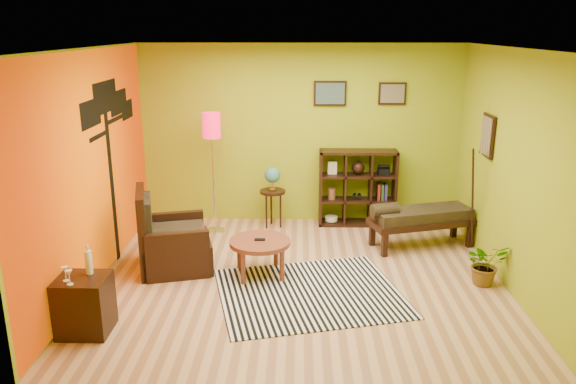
{
  "coord_description": "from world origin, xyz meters",
  "views": [
    {
      "loc": [
        -0.01,
        -6.45,
        3.03
      ],
      "look_at": [
        -0.15,
        0.25,
        1.05
      ],
      "focal_mm": 35.0,
      "sensor_mm": 36.0,
      "label": 1
    }
  ],
  "objects_px": {
    "coffee_table": "(260,245)",
    "cube_shelf": "(358,188)",
    "floor_lamp": "(212,136)",
    "bench": "(419,217)",
    "armchair": "(170,244)",
    "side_cabinet": "(84,304)",
    "globe_table": "(272,182)",
    "potted_plant": "(485,268)"
  },
  "relations": [
    {
      "from": "cube_shelf",
      "to": "potted_plant",
      "type": "height_order",
      "value": "cube_shelf"
    },
    {
      "from": "armchair",
      "to": "bench",
      "type": "relative_size",
      "value": 0.68
    },
    {
      "from": "coffee_table",
      "to": "side_cabinet",
      "type": "distance_m",
      "value": 2.21
    },
    {
      "from": "side_cabinet",
      "to": "cube_shelf",
      "type": "height_order",
      "value": "cube_shelf"
    },
    {
      "from": "armchair",
      "to": "coffee_table",
      "type": "bearing_deg",
      "value": -9.38
    },
    {
      "from": "side_cabinet",
      "to": "globe_table",
      "type": "distance_m",
      "value": 3.7
    },
    {
      "from": "cube_shelf",
      "to": "potted_plant",
      "type": "xyz_separation_m",
      "value": [
        1.34,
        -2.15,
        -0.39
      ]
    },
    {
      "from": "floor_lamp",
      "to": "potted_plant",
      "type": "distance_m",
      "value": 4.17
    },
    {
      "from": "armchair",
      "to": "side_cabinet",
      "type": "height_order",
      "value": "armchair"
    },
    {
      "from": "coffee_table",
      "to": "armchair",
      "type": "bearing_deg",
      "value": 170.62
    },
    {
      "from": "cube_shelf",
      "to": "armchair",
      "type": "bearing_deg",
      "value": -145.98
    },
    {
      "from": "globe_table",
      "to": "floor_lamp",
      "type": "bearing_deg",
      "value": -164.91
    },
    {
      "from": "coffee_table",
      "to": "cube_shelf",
      "type": "height_order",
      "value": "cube_shelf"
    },
    {
      "from": "side_cabinet",
      "to": "bench",
      "type": "relative_size",
      "value": 0.58
    },
    {
      "from": "potted_plant",
      "to": "globe_table",
      "type": "bearing_deg",
      "value": 143.28
    },
    {
      "from": "globe_table",
      "to": "bench",
      "type": "distance_m",
      "value": 2.28
    },
    {
      "from": "globe_table",
      "to": "potted_plant",
      "type": "xyz_separation_m",
      "value": [
        2.68,
        -2.0,
        -0.52
      ]
    },
    {
      "from": "floor_lamp",
      "to": "bench",
      "type": "bearing_deg",
      "value": -10.48
    },
    {
      "from": "floor_lamp",
      "to": "cube_shelf",
      "type": "relative_size",
      "value": 1.53
    },
    {
      "from": "cube_shelf",
      "to": "bench",
      "type": "relative_size",
      "value": 0.76
    },
    {
      "from": "side_cabinet",
      "to": "bench",
      "type": "bearing_deg",
      "value": 31.94
    },
    {
      "from": "side_cabinet",
      "to": "bench",
      "type": "height_order",
      "value": "side_cabinet"
    },
    {
      "from": "potted_plant",
      "to": "armchair",
      "type": "bearing_deg",
      "value": 174.23
    },
    {
      "from": "floor_lamp",
      "to": "globe_table",
      "type": "relative_size",
      "value": 1.9
    },
    {
      "from": "bench",
      "to": "potted_plant",
      "type": "height_order",
      "value": "bench"
    },
    {
      "from": "armchair",
      "to": "side_cabinet",
      "type": "distance_m",
      "value": 1.69
    },
    {
      "from": "floor_lamp",
      "to": "bench",
      "type": "xyz_separation_m",
      "value": [
        2.99,
        -0.55,
        -1.04
      ]
    },
    {
      "from": "bench",
      "to": "potted_plant",
      "type": "relative_size",
      "value": 2.95
    },
    {
      "from": "coffee_table",
      "to": "globe_table",
      "type": "bearing_deg",
      "value": 87.65
    },
    {
      "from": "cube_shelf",
      "to": "side_cabinet",
      "type": "bearing_deg",
      "value": -132.82
    },
    {
      "from": "globe_table",
      "to": "bench",
      "type": "bearing_deg",
      "value": -20.44
    },
    {
      "from": "coffee_table",
      "to": "globe_table",
      "type": "relative_size",
      "value": 0.79
    },
    {
      "from": "coffee_table",
      "to": "side_cabinet",
      "type": "xyz_separation_m",
      "value": [
        -1.7,
        -1.42,
        -0.1
      ]
    },
    {
      "from": "coffee_table",
      "to": "cube_shelf",
      "type": "distance_m",
      "value": 2.41
    },
    {
      "from": "bench",
      "to": "side_cabinet",
      "type": "bearing_deg",
      "value": -148.06
    },
    {
      "from": "cube_shelf",
      "to": "globe_table",
      "type": "bearing_deg",
      "value": -173.79
    },
    {
      "from": "armchair",
      "to": "floor_lamp",
      "type": "distance_m",
      "value": 1.83
    },
    {
      "from": "coffee_table",
      "to": "floor_lamp",
      "type": "height_order",
      "value": "floor_lamp"
    },
    {
      "from": "side_cabinet",
      "to": "coffee_table",
      "type": "bearing_deg",
      "value": 39.82
    },
    {
      "from": "floor_lamp",
      "to": "bench",
      "type": "height_order",
      "value": "floor_lamp"
    },
    {
      "from": "cube_shelf",
      "to": "floor_lamp",
      "type": "bearing_deg",
      "value": -170.22
    },
    {
      "from": "coffee_table",
      "to": "bench",
      "type": "xyz_separation_m",
      "value": [
        2.19,
        1.01,
        0.04
      ]
    }
  ]
}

